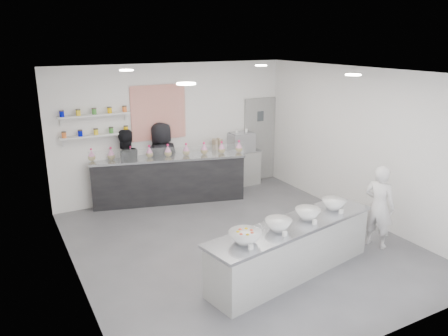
# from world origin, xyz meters

# --- Properties ---
(floor) EXTENTS (6.00, 6.00, 0.00)m
(floor) POSITION_xyz_m (0.00, 0.00, 0.00)
(floor) COLOR #515156
(floor) RESTS_ON ground
(ceiling) EXTENTS (6.00, 6.00, 0.00)m
(ceiling) POSITION_xyz_m (0.00, 0.00, 3.00)
(ceiling) COLOR white
(ceiling) RESTS_ON floor
(back_wall) EXTENTS (5.50, 0.00, 5.50)m
(back_wall) POSITION_xyz_m (0.00, 3.00, 1.50)
(back_wall) COLOR white
(back_wall) RESTS_ON floor
(left_wall) EXTENTS (0.00, 6.00, 6.00)m
(left_wall) POSITION_xyz_m (-2.75, 0.00, 1.50)
(left_wall) COLOR white
(left_wall) RESTS_ON floor
(right_wall) EXTENTS (0.00, 6.00, 6.00)m
(right_wall) POSITION_xyz_m (2.75, 0.00, 1.50)
(right_wall) COLOR white
(right_wall) RESTS_ON floor
(back_door) EXTENTS (0.88, 0.04, 2.10)m
(back_door) POSITION_xyz_m (2.30, 2.97, 1.05)
(back_door) COLOR gray
(back_door) RESTS_ON floor
(pattern_panel) EXTENTS (1.25, 0.03, 1.20)m
(pattern_panel) POSITION_xyz_m (-0.35, 2.98, 1.95)
(pattern_panel) COLOR red
(pattern_panel) RESTS_ON back_wall
(jar_shelf_lower) EXTENTS (1.45, 0.22, 0.04)m
(jar_shelf_lower) POSITION_xyz_m (-1.75, 2.90, 1.60)
(jar_shelf_lower) COLOR silver
(jar_shelf_lower) RESTS_ON back_wall
(jar_shelf_upper) EXTENTS (1.45, 0.22, 0.04)m
(jar_shelf_upper) POSITION_xyz_m (-1.75, 2.90, 2.02)
(jar_shelf_upper) COLOR silver
(jar_shelf_upper) RESTS_ON back_wall
(preserve_jars) EXTENTS (1.45, 0.10, 0.56)m
(preserve_jars) POSITION_xyz_m (-1.75, 2.88, 1.88)
(preserve_jars) COLOR orange
(preserve_jars) RESTS_ON jar_shelf_lower
(downlight_0) EXTENTS (0.24, 0.24, 0.02)m
(downlight_0) POSITION_xyz_m (-1.40, -1.00, 2.98)
(downlight_0) COLOR white
(downlight_0) RESTS_ON ceiling
(downlight_1) EXTENTS (0.24, 0.24, 0.02)m
(downlight_1) POSITION_xyz_m (1.40, -1.00, 2.98)
(downlight_1) COLOR white
(downlight_1) RESTS_ON ceiling
(downlight_2) EXTENTS (0.24, 0.24, 0.02)m
(downlight_2) POSITION_xyz_m (-1.40, 1.60, 2.98)
(downlight_2) COLOR white
(downlight_2) RESTS_ON ceiling
(downlight_3) EXTENTS (0.24, 0.24, 0.02)m
(downlight_3) POSITION_xyz_m (1.40, 1.60, 2.98)
(downlight_3) COLOR white
(downlight_3) RESTS_ON ceiling
(prep_counter) EXTENTS (3.12, 1.24, 0.83)m
(prep_counter) POSITION_xyz_m (0.20, -1.24, 0.42)
(prep_counter) COLOR #9F9F9B
(prep_counter) RESTS_ON floor
(back_bar) EXTENTS (3.37, 1.47, 1.03)m
(back_bar) POSITION_xyz_m (-0.31, 2.59, 0.52)
(back_bar) COLOR black
(back_bar) RESTS_ON floor
(sneeze_guard) EXTENTS (3.17, 0.88, 0.28)m
(sneeze_guard) POSITION_xyz_m (-0.39, 2.31, 1.17)
(sneeze_guard) COLOR white
(sneeze_guard) RESTS_ON back_bar
(espresso_ledge) EXTENTS (1.18, 0.37, 0.87)m
(espresso_ledge) POSITION_xyz_m (1.55, 2.78, 0.44)
(espresso_ledge) COLOR #9F9F9B
(espresso_ledge) RESTS_ON floor
(espresso_machine) EXTENTS (0.58, 0.40, 0.44)m
(espresso_machine) POSITION_xyz_m (1.66, 2.78, 1.10)
(espresso_machine) COLOR #93969E
(espresso_machine) RESTS_ON espresso_ledge
(cup_stacks) EXTENTS (0.24, 0.24, 0.37)m
(cup_stacks) POSITION_xyz_m (1.00, 2.78, 1.06)
(cup_stacks) COLOR tan
(cup_stacks) RESTS_ON espresso_ledge
(prep_bowls) EXTENTS (2.40, 0.93, 0.16)m
(prep_bowls) POSITION_xyz_m (0.20, -1.24, 0.91)
(prep_bowls) COLOR white
(prep_bowls) RESTS_ON prep_counter
(label_cards) EXTENTS (2.01, 0.04, 0.07)m
(label_cards) POSITION_xyz_m (0.10, -1.75, 0.87)
(label_cards) COLOR white
(label_cards) RESTS_ON prep_counter
(cookie_bags) EXTENTS (3.28, 1.04, 0.28)m
(cookie_bags) POSITION_xyz_m (-0.31, 2.59, 1.17)
(cookie_bags) COLOR pink
(cookie_bags) RESTS_ON back_bar
(woman_prep) EXTENTS (0.52, 0.63, 1.47)m
(woman_prep) POSITION_xyz_m (2.08, -1.18, 0.73)
(woman_prep) COLOR silver
(woman_prep) RESTS_ON floor
(staff_left) EXTENTS (0.91, 0.76, 1.68)m
(staff_left) POSITION_xyz_m (-1.21, 2.84, 0.84)
(staff_left) COLOR black
(staff_left) RESTS_ON floor
(staff_right) EXTENTS (0.92, 0.67, 1.75)m
(staff_right) POSITION_xyz_m (-0.36, 2.84, 0.88)
(staff_right) COLOR black
(staff_right) RESTS_ON floor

